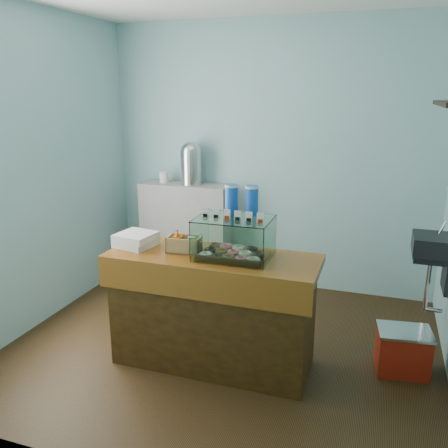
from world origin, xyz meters
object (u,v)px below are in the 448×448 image
(coffee_urn, at_px, (191,162))
(red_cooler, at_px, (403,351))
(counter, at_px, (213,309))
(display_case, at_px, (235,234))

(coffee_urn, distance_m, red_cooler, 2.81)
(counter, height_order, red_cooler, counter)
(counter, xyz_separation_m, coffee_urn, (-0.82, 1.58, 0.89))
(display_case, height_order, red_cooler, display_case)
(counter, relative_size, display_case, 2.89)
(red_cooler, bearing_deg, coffee_urn, 143.45)
(coffee_urn, bearing_deg, counter, -62.51)
(display_case, distance_m, red_cooler, 1.57)
(display_case, xyz_separation_m, coffee_urn, (-0.99, 1.54, 0.28))
(coffee_urn, bearing_deg, red_cooler, -28.91)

